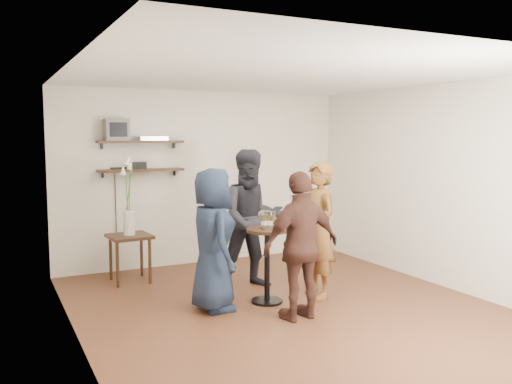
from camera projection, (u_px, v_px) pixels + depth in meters
room at (286, 193)px, 6.01m from camera, size 4.58×5.08×2.68m
shelf_upper at (141, 142)px, 7.62m from camera, size 1.20×0.25×0.04m
shelf_lower at (141, 170)px, 7.66m from camera, size 1.20×0.25×0.04m
crt_monitor at (116, 130)px, 7.45m from camera, size 0.32×0.30×0.30m
dvd_deck at (152, 138)px, 7.69m from camera, size 0.40×0.24×0.06m
radio at (138, 165)px, 7.63m from camera, size 0.22×0.10×0.10m
power_strip at (122, 168)px, 7.58m from camera, size 0.30×0.05×0.03m
side_table at (130, 243)px, 7.16m from camera, size 0.57×0.57×0.63m
vase_lilies at (129, 210)px, 7.11m from camera, size 0.20×0.21×1.06m
drinks_table at (267, 255)px, 6.26m from camera, size 0.48×0.48×0.87m
wine_glass_fl at (263, 217)px, 6.17m from camera, size 0.07×0.07×0.22m
wine_glass_fr at (273, 217)px, 6.23m from camera, size 0.07×0.07×0.20m
wine_glass_bl at (261, 217)px, 6.27m from camera, size 0.07×0.07×0.20m
wine_glass_br at (268, 217)px, 6.25m from camera, size 0.07×0.07×0.20m
person_plaid at (318, 230)px, 6.47m from camera, size 0.44×0.63×1.63m
person_dark at (252, 219)px, 6.86m from camera, size 0.97×0.82×1.76m
person_navy at (213, 240)px, 5.98m from camera, size 0.55×0.80×1.59m
person_brown at (301, 246)px, 5.68m from camera, size 0.95×0.46×1.57m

